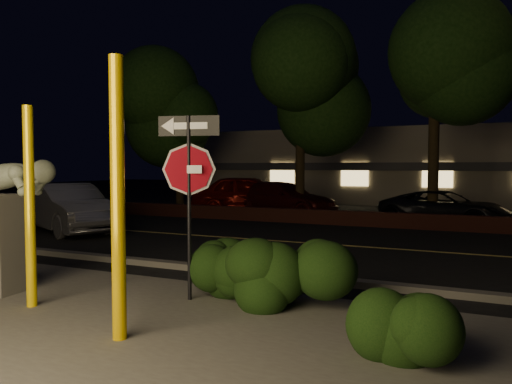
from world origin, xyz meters
TOP-DOWN VIEW (x-y plane):
  - ground at (0.00, 10.00)m, footprint 90.00×90.00m
  - patio at (0.00, -1.00)m, footprint 14.00×6.00m
  - road at (0.00, 7.00)m, footprint 80.00×8.00m
  - lane_marking at (0.00, 7.00)m, footprint 80.00×0.12m
  - curb at (0.00, 2.90)m, footprint 80.00×0.25m
  - brick_wall at (0.00, 11.30)m, footprint 40.00×0.35m
  - parking_lot at (0.00, 17.00)m, footprint 40.00×12.00m
  - building at (0.00, 24.99)m, footprint 22.00×10.20m
  - tree_far_a at (-8.00, 13.00)m, footprint 4.60×4.60m
  - tree_far_b at (-2.50, 13.20)m, footprint 5.20×5.20m
  - tree_far_c at (2.50, 12.80)m, footprint 4.80×4.80m
  - yellow_pole_left at (-1.65, -0.28)m, footprint 0.14×0.14m
  - yellow_pole_right at (0.40, -0.81)m, footprint 0.16×0.16m
  - signpost at (0.20, 0.99)m, footprint 0.92×0.26m
  - sculpture at (-2.71, 0.08)m, footprint 1.99×0.75m
  - hedge_center at (0.87, 1.51)m, footprint 1.96×0.97m
  - hedge_right at (1.84, 1.26)m, footprint 1.90×1.34m
  - hedge_far_right at (3.37, -0.01)m, footprint 1.44×1.00m
  - silver_sedan at (-7.37, 5.97)m, footprint 4.79×3.28m
  - parked_car_red at (-4.94, 13.65)m, footprint 5.18×3.10m
  - parked_car_darkred at (-3.32, 13.41)m, footprint 5.06×2.90m
  - parked_car_dark at (2.89, 12.80)m, footprint 4.60×2.86m

SIDE VIEW (x-z plane):
  - ground at x=0.00m, z-range 0.00..0.00m
  - road at x=0.00m, z-range 0.00..0.01m
  - parking_lot at x=0.00m, z-range 0.00..0.01m
  - patio at x=0.00m, z-range 0.00..0.02m
  - lane_marking at x=0.00m, z-range 0.02..0.02m
  - curb at x=0.00m, z-range 0.00..0.12m
  - brick_wall at x=0.00m, z-range 0.00..0.50m
  - hedge_far_right at x=3.37m, z-range 0.00..0.94m
  - hedge_center at x=0.87m, z-range 0.00..1.01m
  - hedge_right at x=1.84m, z-range 0.00..1.12m
  - parked_car_dark at x=2.89m, z-range 0.00..1.19m
  - parked_car_darkred at x=-3.32m, z-range 0.00..1.38m
  - silver_sedan at x=-7.37m, z-range 0.00..1.49m
  - parked_car_red at x=-4.94m, z-range 0.00..1.65m
  - sculpture at x=-2.71m, z-range 0.25..2.37m
  - yellow_pole_left at x=-1.65m, z-range 0.00..2.88m
  - yellow_pole_right at x=0.40m, z-range 0.00..3.28m
  - signpost at x=0.20m, z-range 0.59..3.36m
  - building at x=0.00m, z-range 0.00..4.00m
  - tree_far_a at x=-8.00m, z-range 1.63..9.06m
  - tree_far_c at x=2.50m, z-range 1.74..9.58m
  - tree_far_b at x=-2.50m, z-range 1.85..10.26m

